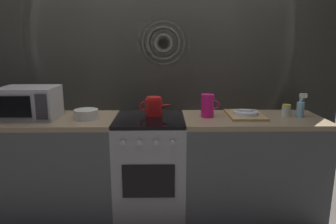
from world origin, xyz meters
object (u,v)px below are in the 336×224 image
dish_pile (245,114)px  spray_bottle (301,108)px  stove_unit (150,167)px  spice_jar (286,111)px  kettle (154,106)px  pitcher (208,106)px  mixing_bowl (86,114)px  microwave (30,103)px

dish_pile → spray_bottle: (0.48, -0.02, 0.06)m
stove_unit → dish_pile: bearing=3.0°
dish_pile → spice_jar: size_ratio=3.81×
kettle → dish_pile: kettle is taller
pitcher → spice_jar: size_ratio=1.90×
mixing_bowl → dish_pile: mixing_bowl is taller
spray_bottle → dish_pile: bearing=177.4°
kettle → mixing_bowl: size_ratio=1.42×
pitcher → mixing_bowl: bearing=-177.2°
kettle → pitcher: size_ratio=1.42×
pitcher → dish_pile: 0.35m
mixing_bowl → spice_jar: 1.74m
pitcher → dish_pile: size_ratio=0.50×
microwave → spice_jar: 2.22m
stove_unit → dish_pile: dish_pile is taller
stove_unit → spice_jar: 1.30m
microwave → dish_pile: microwave is taller
microwave → mixing_bowl: size_ratio=2.30×
dish_pile → spray_bottle: 0.48m
microwave → spice_jar: size_ratio=4.38×
microwave → spray_bottle: (2.33, 0.03, -0.06)m
spray_bottle → microwave: bearing=-179.3°
microwave → spice_jar: (2.21, 0.04, -0.08)m
spray_bottle → pitcher: bearing=180.0°
pitcher → spice_jar: pitcher is taller
pitcher → spray_bottle: bearing=-0.0°
mixing_bowl → spray_bottle: bearing=1.6°
kettle → spice_jar: bearing=-2.7°
dish_pile → microwave: bearing=-178.5°
mixing_bowl → pitcher: 1.04m
mixing_bowl → spice_jar: (1.73, 0.07, 0.01)m
microwave → spray_bottle: 2.33m
spice_jar → spray_bottle: (0.12, -0.01, 0.03)m
kettle → spice_jar: kettle is taller
stove_unit → mixing_bowl: (-0.53, -0.03, 0.49)m
dish_pile → spray_bottle: bearing=-2.6°
mixing_bowl → kettle: bearing=11.8°
microwave → spray_bottle: bearing=0.7°
mixing_bowl → dish_pile: bearing=3.0°
pitcher → dish_pile: (0.34, 0.02, -0.08)m
kettle → stove_unit: bearing=-112.0°
microwave → mixing_bowl: (0.48, -0.02, -0.10)m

